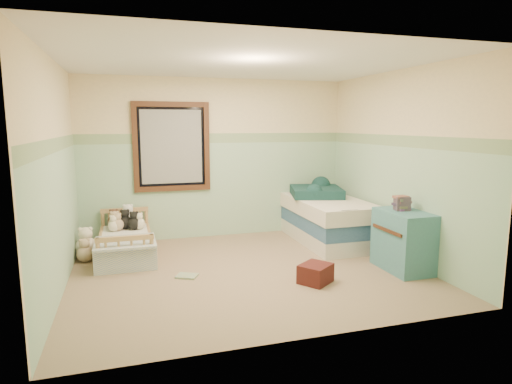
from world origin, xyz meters
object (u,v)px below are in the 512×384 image
object	(u,v)px
plush_floor_tan	(85,254)
twin_bed_frame	(326,234)
red_pillow	(315,273)
floor_book	(187,276)
toddler_bed_frame	(126,250)
dresser	(403,241)
plush_floor_cream	(86,247)

from	to	relation	value
plush_floor_tan	twin_bed_frame	bearing A→B (deg)	0.56
plush_floor_tan	red_pillow	bearing A→B (deg)	-31.15
twin_bed_frame	floor_book	bearing A→B (deg)	-156.68
red_pillow	floor_book	size ratio (longest dim) A/B	1.43
toddler_bed_frame	red_pillow	distance (m)	2.66
dresser	red_pillow	size ratio (longest dim) A/B	2.15
plush_floor_cream	plush_floor_tan	xyz separation A→B (m)	(0.00, -0.22, -0.03)
twin_bed_frame	dresser	distance (m)	1.55
floor_book	plush_floor_cream	bearing A→B (deg)	162.64
plush_floor_tan	toddler_bed_frame	bearing A→B (deg)	11.53
plush_floor_cream	toddler_bed_frame	bearing A→B (deg)	-12.32
twin_bed_frame	floor_book	size ratio (longest dim) A/B	7.48
toddler_bed_frame	red_pillow	bearing A→B (deg)	-38.85
plush_floor_cream	red_pillow	bearing A→B (deg)	-34.55
plush_floor_cream	twin_bed_frame	size ratio (longest dim) A/B	0.16
plush_floor_cream	floor_book	xyz separation A→B (m)	(1.20, -1.17, -0.13)
red_pillow	floor_book	xyz separation A→B (m)	(-1.38, 0.61, -0.10)
dresser	floor_book	distance (m)	2.68
toddler_bed_frame	floor_book	xyz separation A→B (m)	(0.69, -1.06, -0.08)
plush_floor_cream	twin_bed_frame	bearing A→B (deg)	-3.00
dresser	red_pillow	distance (m)	1.25
dresser	red_pillow	bearing A→B (deg)	-175.40
toddler_bed_frame	twin_bed_frame	size ratio (longest dim) A/B	0.76
toddler_bed_frame	dresser	bearing A→B (deg)	-25.50
twin_bed_frame	floor_book	world-z (taller)	twin_bed_frame
twin_bed_frame	red_pillow	xyz separation A→B (m)	(-0.91, -1.60, -0.00)
twin_bed_frame	toddler_bed_frame	bearing A→B (deg)	178.64
toddler_bed_frame	twin_bed_frame	distance (m)	2.99
plush_floor_tan	red_pillow	size ratio (longest dim) A/B	0.62
plush_floor_tan	twin_bed_frame	world-z (taller)	twin_bed_frame
floor_book	plush_floor_tan	bearing A→B (deg)	168.46
plush_floor_tan	dresser	bearing A→B (deg)	-21.05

